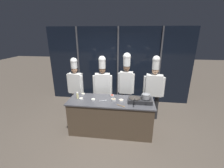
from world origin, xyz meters
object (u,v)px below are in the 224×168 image
prep_bowl_chicken (121,100)px  chef_pastry (154,85)px  serving_spoon_slotted (122,106)px  prep_bowl_garlic (81,99)px  frying_pan (135,97)px  portable_stove (140,100)px  squeeze_bottle_oil (77,95)px  serving_spoon_solid (104,100)px  stock_pot (146,96)px  prep_bowl_bean_sprouts (93,99)px  chef_sous (103,84)px  prep_bowl_noodles (83,94)px  prep_bowl_chili_flakes (112,95)px  chef_head (75,83)px  prep_bowl_mushrooms (114,99)px  chef_line (126,80)px

prep_bowl_chicken → chef_pastry: 1.19m
serving_spoon_slotted → prep_bowl_garlic: bearing=166.8°
frying_pan → prep_bowl_chicken: frying_pan is taller
prep_bowl_garlic → chef_pastry: size_ratio=0.05×
portable_stove → squeeze_bottle_oil: (-1.59, 0.04, 0.04)m
serving_spoon_slotted → serving_spoon_solid: same height
prep_bowl_chicken → stock_pot: bearing=-0.7°
prep_bowl_chicken → serving_spoon_solid: prep_bowl_chicken is taller
chef_pastry → prep_bowl_bean_sprouts: bearing=33.8°
frying_pan → chef_sous: bearing=142.0°
portable_stove → prep_bowl_bean_sprouts: bearing=-178.9°
prep_bowl_chicken → serving_spoon_solid: (-0.42, -0.03, -0.02)m
squeeze_bottle_oil → prep_bowl_noodles: 0.26m
portable_stove → prep_bowl_chili_flakes: (-0.72, 0.28, -0.03)m
serving_spoon_solid → chef_head: size_ratio=0.11×
prep_bowl_mushrooms → chef_sous: (-0.41, 0.69, 0.17)m
portable_stove → stock_pot: 0.18m
frying_pan → serving_spoon_slotted: size_ratio=2.41×
prep_bowl_garlic → chef_pastry: (1.90, 0.80, 0.17)m
prep_bowl_bean_sprouts → serving_spoon_solid: size_ratio=0.48×
portable_stove → serving_spoon_solid: portable_stove is taller
squeeze_bottle_oil → chef_sous: 0.87m
prep_bowl_chili_flakes → chef_sous: chef_sous is taller
portable_stove → prep_bowl_chili_flakes: bearing=158.6°
prep_bowl_bean_sprouts → prep_bowl_chicken: prep_bowl_chicken is taller
prep_bowl_chili_flakes → serving_spoon_slotted: 0.63m
prep_bowl_chili_flakes → chef_head: 1.25m
chef_line → chef_head: bearing=7.5°
frying_pan → chef_sous: size_ratio=0.26×
chef_head → frying_pan: bearing=167.8°
prep_bowl_garlic → prep_bowl_bean_sprouts: (0.32, -0.01, 0.00)m
prep_bowl_chicken → squeeze_bottle_oil: bearing=178.4°
prep_bowl_bean_sprouts → prep_bowl_chili_flakes: (0.44, 0.31, 0.00)m
frying_pan → stock_pot: stock_pot is taller
serving_spoon_solid → prep_bowl_chili_flakes: bearing=63.8°
prep_bowl_chicken → chef_sous: bearing=130.1°
prep_bowl_chicken → prep_bowl_chili_flakes: bearing=134.0°
prep_bowl_mushrooms → chef_head: size_ratio=0.06×
serving_spoon_slotted → chef_sous: 1.20m
frying_pan → chef_sous: chef_sous is taller
prep_bowl_mushrooms → serving_spoon_solid: prep_bowl_mushrooms is taller
prep_bowl_chili_flakes → chef_head: size_ratio=0.05×
stock_pot → prep_bowl_bean_sprouts: bearing=-179.0°
prep_bowl_chili_flakes → prep_bowl_mushrooms: bearing=-74.0°
stock_pot → chef_sous: size_ratio=0.11×
prep_bowl_bean_sprouts → serving_spoon_solid: bearing=0.0°
prep_bowl_bean_sprouts → chef_line: chef_line is taller
prep_bowl_mushrooms → prep_bowl_bean_sprouts: (-0.51, -0.05, -0.00)m
stock_pot → serving_spoon_solid: (-1.01, -0.02, -0.16)m
prep_bowl_mushrooms → serving_spoon_slotted: size_ratio=0.59×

